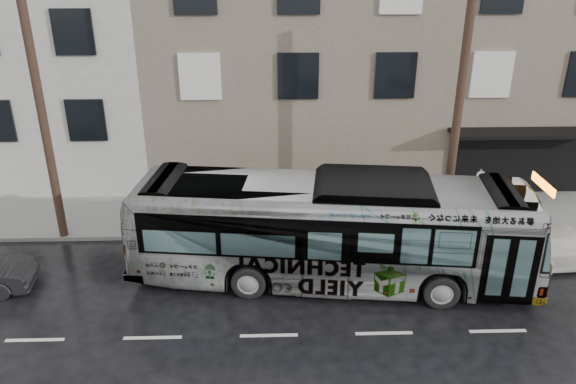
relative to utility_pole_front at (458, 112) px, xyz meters
name	(u,v)px	position (x,y,z in m)	size (l,w,h in m)	color
ground	(269,285)	(-6.50, -3.30, -4.65)	(120.00, 120.00, 0.00)	black
sidewalk	(269,215)	(-6.50, 1.60, -4.58)	(90.00, 3.60, 0.15)	gray
building_taupe	(370,43)	(-1.50, 9.40, 0.85)	(20.00, 12.00, 11.00)	gray
utility_pole_front	(458,112)	(0.00, 0.00, 0.00)	(0.30, 0.30, 9.00)	#3D291E
utility_pole_rear	(42,116)	(-14.00, 0.00, 0.00)	(0.30, 0.30, 9.00)	#3D291E
sign_post	(477,200)	(1.10, 0.00, -3.30)	(0.06, 0.06, 2.40)	slate
bus	(331,230)	(-4.54, -2.94, -2.90)	(2.94, 12.55, 3.49)	#B2B2B2
white_sedan	(566,247)	(3.45, -2.26, -4.02)	(1.77, 4.35, 1.26)	white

